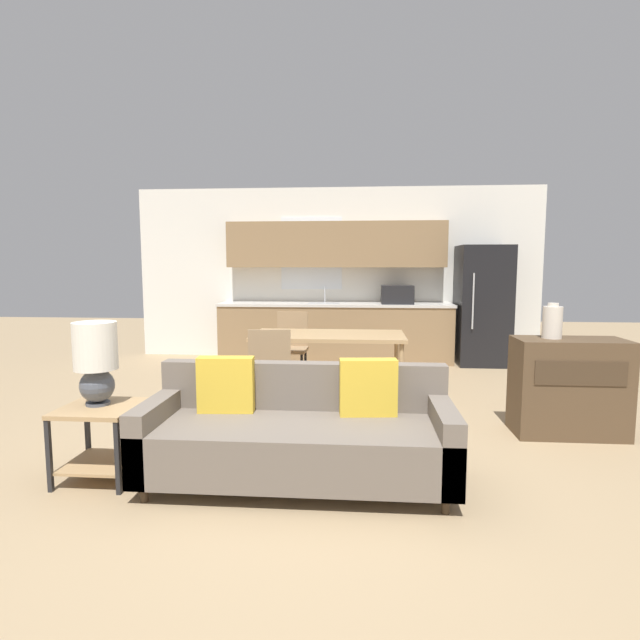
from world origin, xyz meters
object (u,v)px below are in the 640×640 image
Objects in this scene: dining_table at (329,339)px; vase at (552,322)px; refrigerator at (482,305)px; table_lamp at (96,359)px; dining_chair_far_left at (291,344)px; side_table at (101,429)px; credenza at (569,387)px; dining_chair_near_left at (270,369)px; couch at (299,434)px.

vase is at bearing -25.91° from dining_table.
refrigerator is 5.66m from table_lamp.
dining_chair_far_left is at bearing -153.14° from refrigerator.
table_lamp is (-1.48, -2.18, 0.18)m from dining_table.
refrigerator is 3.04× the size of table_lamp.
refrigerator is 3.06m from dining_table.
side_table is 3.74m from vase.
credenza is (3.63, 1.20, 0.08)m from side_table.
vase is 3.14m from dining_chair_far_left.
dining_table is (-2.17, -2.15, -0.22)m from refrigerator.
vase is 2.60m from dining_chair_near_left.
dining_table is 2.41m from credenza.
vase is 0.35× the size of dining_chair_far_left.
refrigerator is 5.72× the size of vase.
credenza is at bearing -89.92° from refrigerator.
side_table is at bearing -161.70° from credenza.
table_lamp is (-3.65, -4.33, -0.04)m from refrigerator.
couch is at bearing -79.51° from dining_chair_far_left.
couch is 3.57× the size of table_lamp.
dining_chair_far_left and dining_chair_near_left have the same top height.
table_lamp is at bearing -124.22° from dining_table.
side_table is at bearing -105.58° from dining_chair_far_left.
refrigerator is 3.41× the size of side_table.
side_table is 0.58× the size of dining_chair_near_left.
table_lamp is 3.70m from vase.
vase is (2.09, 1.15, 0.67)m from couch.
dining_chair_near_left is at bearing -132.84° from refrigerator.
table_lamp reaches higher than dining_chair_near_left.
dining_chair_near_left is at bearing 107.99° from couch.
credenza is at bearing -24.99° from dining_table.
dining_chair_far_left is (0.93, 2.99, 0.14)m from side_table.
dining_chair_near_left is at bearing -88.10° from dining_chair_far_left.
table_lamp is (-0.03, 0.03, 0.49)m from side_table.
dining_chair_near_left is (0.01, -1.53, 0.00)m from dining_chair_far_left.
table_lamp is 1.88× the size of vase.
dining_table is at bearing 55.78° from table_lamp.
vase is at bearing -33.06° from dining_chair_far_left.
couch is at bearing 3.38° from side_table.
dining_chair_near_left is (-2.69, 0.26, 0.06)m from credenza.
refrigerator is 0.85× the size of couch.
credenza is 2.71m from dining_chair_near_left.
dining_chair_far_left is (-0.46, 2.91, 0.16)m from couch.
vase is at bearing 28.81° from couch.
dining_chair_near_left is at bearing 56.05° from table_lamp.
dining_chair_far_left reaches higher than dining_table.
side_table is 0.89× the size of table_lamp.
credenza is 0.59m from vase.
credenza is (0.00, -3.16, -0.46)m from refrigerator.
side_table is 0.56× the size of credenza.
dining_chair_far_left is (-2.70, -1.37, -0.40)m from refrigerator.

